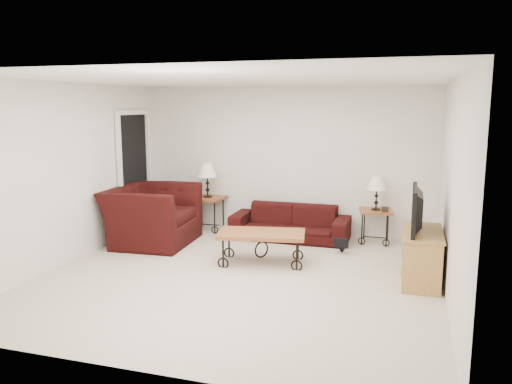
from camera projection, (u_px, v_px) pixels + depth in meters
ground at (240, 277)px, 6.60m from camera, size 5.00×5.00×0.00m
wall_back at (287, 161)px, 8.74m from camera, size 5.00×0.02×2.50m
wall_front at (137, 226)px, 4.03m from camera, size 5.00×0.02×2.50m
wall_left at (70, 174)px, 7.11m from camera, size 0.02×5.00×2.50m
wall_right at (452, 191)px, 5.66m from camera, size 0.02×5.00×2.50m
ceiling at (239, 80)px, 6.18m from camera, size 5.00×5.00×0.00m
doorway at (134, 175)px, 8.70m from camera, size 0.08×0.94×2.04m
sofa at (290, 223)px, 8.40m from camera, size 1.93×0.75×0.56m
side_table_left at (208, 214)px, 9.01m from camera, size 0.60×0.60×0.60m
side_table_right at (375, 226)px, 8.18m from camera, size 0.57×0.57×0.54m
lamp_left at (207, 180)px, 8.91m from camera, size 0.37×0.37×0.60m
lamp_right at (376, 193)px, 8.09m from camera, size 0.35×0.35×0.54m
photo_frame_left at (196, 195)px, 8.86m from camera, size 0.12×0.02×0.10m
photo_frame_right at (385, 209)px, 7.94m from camera, size 0.11×0.02×0.09m
coffee_table at (261, 248)px, 7.13m from camera, size 1.29×0.85×0.45m
armchair at (152, 215)px, 8.15m from camera, size 1.31×1.48×0.91m
throw_pillow at (159, 212)px, 8.05m from camera, size 0.13×0.42×0.41m
tv_stand at (422, 256)px, 6.39m from camera, size 0.45×1.07×0.64m
television at (423, 209)px, 6.30m from camera, size 0.13×0.96×0.55m
backpack at (342, 238)px, 7.66m from camera, size 0.38×0.32×0.43m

